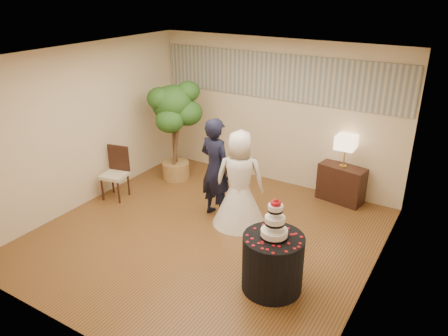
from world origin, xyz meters
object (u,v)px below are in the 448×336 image
Objects in this scene: side_chair at (114,174)px; groom at (216,169)px; cake_table at (273,263)px; ficus_tree at (174,131)px; table_lamp at (345,151)px; bride at (240,179)px; console at (341,184)px; wedding_cake at (275,218)px.

groom is at bearing 0.21° from side_chair.
groom reaches higher than cake_table.
cake_table is (1.67, -1.27, -0.48)m from groom.
ficus_tree is 2.09× the size of side_chair.
groom is 2.34m from table_lamp.
table_lamp is (-0.00, 2.90, 0.59)m from cake_table.
bride is 1.66× the size of side_chair.
cake_table is at bearing -89.98° from table_lamp.
side_chair is (-0.42, -1.29, -0.53)m from ficus_tree.
side_chair is (-2.41, -0.40, -0.32)m from bride.
console is 0.85× the size of side_chair.
side_chair is at bearing -140.77° from console.
cake_table is 0.82× the size of side_chair.
cake_table is 0.39× the size of ficus_tree.
groom is 1.79× the size of side_chair.
side_chair is at bearing -14.39° from bride.
groom is 2.15m from cake_table.
bride is 2.78× the size of table_lamp.
bride reaches higher than console.
console is 1.42× the size of table_lamp.
bride is at bearing -125.87° from table_lamp.
groom is at bearing 142.80° from cake_table.
side_chair is at bearing -150.32° from table_lamp.
wedding_cake reaches higher than table_lamp.
ficus_tree is (-3.18, 2.13, 0.63)m from cake_table.
bride is 2.46m from side_chair.
ficus_tree is (-3.18, 2.13, -0.03)m from wedding_cake.
ficus_tree is at bearing 146.18° from cake_table.
wedding_cake is 3.74m from side_chair.
groom is 2.10m from wedding_cake.
bride is at bearing -2.65° from side_chair.
ficus_tree is (-1.99, 0.89, 0.21)m from bride.
groom reaches higher than bride.
wedding_cake is at bearing 154.80° from groom.
bride reaches higher than table_lamp.
console is (-0.00, 2.90, -0.71)m from wedding_cake.
side_chair is (-3.60, -2.05, -0.49)m from table_lamp.
side_chair is (-1.94, -0.42, -0.39)m from groom.
cake_table is 2.90m from console.
cake_table is at bearing -33.82° from ficus_tree.
table_lamp is 3.27m from ficus_tree.
console is at bearing 17.64° from side_chair.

